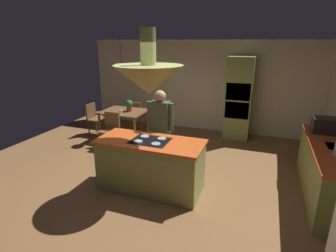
{
  "coord_description": "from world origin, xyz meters",
  "views": [
    {
      "loc": [
        1.74,
        -4.0,
        2.52
      ],
      "look_at": [
        0.1,
        0.4,
        1.0
      ],
      "focal_mm": 28.26,
      "sensor_mm": 36.0,
      "label": 1
    }
  ],
  "objects": [
    {
      "name": "microwave_on_counter",
      "position": [
        2.84,
        1.29,
        1.05
      ],
      "size": [
        0.46,
        0.36,
        0.28
      ],
      "primitive_type": "cube",
      "color": "#232326",
      "rests_on": "counter_run_right"
    },
    {
      "name": "cup_on_table",
      "position": [
        -1.66,
        1.67,
        0.81
      ],
      "size": [
        0.07,
        0.07,
        0.09
      ],
      "primitive_type": "cylinder",
      "color": "white",
      "rests_on": "dining_table"
    },
    {
      "name": "chair_facing_island",
      "position": [
        -1.7,
        1.22,
        0.5
      ],
      "size": [
        0.4,
        0.4,
        0.87
      ],
      "color": "brown",
      "rests_on": "ground"
    },
    {
      "name": "counter_run_right",
      "position": [
        2.84,
        0.6,
        0.46
      ],
      "size": [
        0.73,
        2.35,
        0.91
      ],
      "color": "#8C934C",
      "rests_on": "ground"
    },
    {
      "name": "kitchen_island",
      "position": [
        0.0,
        -0.2,
        0.46
      ],
      "size": [
        1.83,
        0.81,
        0.93
      ],
      "color": "#8C934C",
      "rests_on": "ground"
    },
    {
      "name": "dining_table",
      "position": [
        -1.7,
        1.9,
        0.66
      ],
      "size": [
        1.13,
        0.91,
        0.76
      ],
      "color": "brown",
      "rests_on": "ground"
    },
    {
      "name": "wall_back",
      "position": [
        0.0,
        3.45,
        1.27
      ],
      "size": [
        6.8,
        0.1,
        2.55
      ],
      "primitive_type": "cube",
      "color": "beige",
      "rests_on": "ground"
    },
    {
      "name": "ground",
      "position": [
        0.0,
        0.0,
        0.0
      ],
      "size": [
        8.16,
        8.16,
        0.0
      ],
      "primitive_type": "plane",
      "color": "olive"
    },
    {
      "name": "chair_by_back_wall",
      "position": [
        -1.7,
        2.58,
        0.5
      ],
      "size": [
        0.4,
        0.4,
        0.87
      ],
      "rotation": [
        0.0,
        0.0,
        3.14
      ],
      "color": "brown",
      "rests_on": "ground"
    },
    {
      "name": "potted_plant_on_table",
      "position": [
        -1.55,
        1.93,
        0.93
      ],
      "size": [
        0.2,
        0.2,
        0.3
      ],
      "color": "#99382D",
      "rests_on": "dining_table"
    },
    {
      "name": "oven_tower",
      "position": [
        1.1,
        3.04,
        1.07
      ],
      "size": [
        0.66,
        0.62,
        2.15
      ],
      "color": "#8C934C",
      "rests_on": "ground"
    },
    {
      "name": "person_at_island",
      "position": [
        -0.09,
        0.47,
        0.94
      ],
      "size": [
        0.53,
        0.22,
        1.65
      ],
      "color": "tan",
      "rests_on": "ground"
    },
    {
      "name": "pendant_light_over_table",
      "position": [
        -1.7,
        1.9,
        1.86
      ],
      "size": [
        0.32,
        0.32,
        0.82
      ],
      "color": "#E0B266"
    },
    {
      "name": "chair_at_corner",
      "position": [
        -2.64,
        1.9,
        0.5
      ],
      "size": [
        0.4,
        0.4,
        0.87
      ],
      "rotation": [
        0.0,
        0.0,
        1.57
      ],
      "color": "brown",
      "rests_on": "ground"
    },
    {
      "name": "range_hood",
      "position": [
        0.0,
        -0.2,
        1.96
      ],
      "size": [
        1.1,
        1.1,
        1.0
      ],
      "color": "#8C934C"
    }
  ]
}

